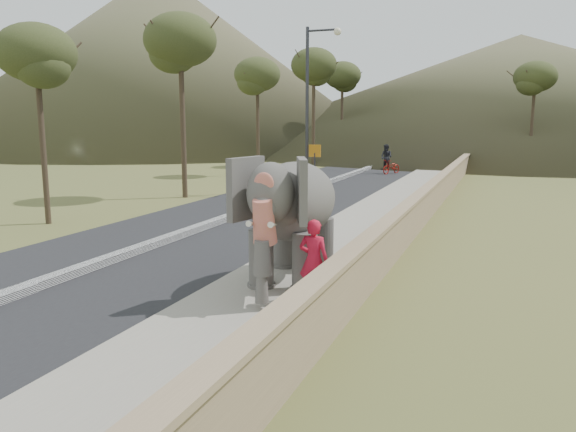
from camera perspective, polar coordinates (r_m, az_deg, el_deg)
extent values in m
plane|color=olive|center=(10.12, -5.62, -11.45)|extent=(160.00, 160.00, 0.00)
cube|color=black|center=(20.93, -5.48, -0.21)|extent=(7.00, 120.00, 0.03)
cube|color=black|center=(20.91, -5.48, 0.04)|extent=(0.35, 120.00, 0.22)
cube|color=#9E9687|center=(19.22, 7.96, -0.99)|extent=(3.00, 120.00, 0.15)
cube|color=tan|center=(18.84, 12.88, 0.10)|extent=(0.30, 120.00, 1.10)
cylinder|color=#29282D|center=(28.05, 1.95, 10.56)|extent=(0.16, 0.16, 8.00)
cylinder|color=#29282D|center=(28.10, 3.62, 18.33)|extent=(1.60, 0.10, 0.10)
sphere|color=#FFF2CC|center=(27.88, 5.06, 18.17)|extent=(0.36, 0.36, 0.36)
cylinder|color=#2D2D33|center=(27.79, 2.72, 4.37)|extent=(0.08, 0.08, 2.00)
cube|color=#BF7111|center=(27.71, 2.74, 6.64)|extent=(0.60, 0.05, 0.60)
cone|color=brown|center=(76.56, -12.82, 15.16)|extent=(60.00, 60.00, 22.00)
cone|color=brown|center=(78.46, 22.27, 11.62)|extent=(80.00, 80.00, 14.00)
imported|color=red|center=(10.88, 2.62, -4.54)|extent=(0.59, 0.39, 1.63)
imported|color=maroon|center=(38.09, 10.47, 4.92)|extent=(1.29, 1.90, 0.94)
imported|color=black|center=(38.12, 9.96, 5.90)|extent=(1.02, 0.93, 1.71)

